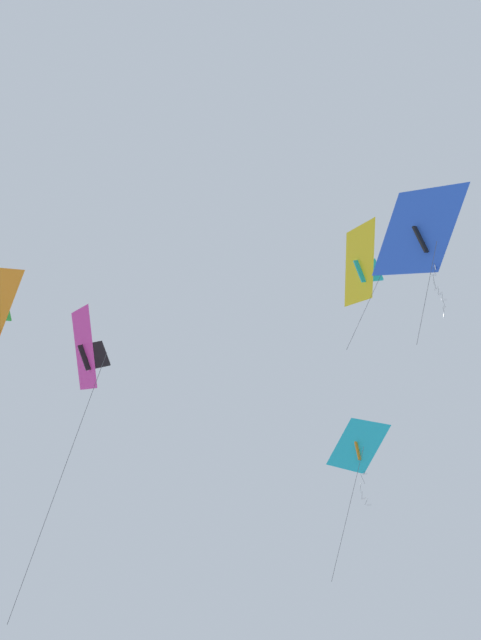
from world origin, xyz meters
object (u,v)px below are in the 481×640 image
kite_delta_near_right (87,350)px  kite_delta_highest (420,233)px  kite_delta_near_left (361,265)px  kite_delta_low_drifter (359,447)px

kite_delta_near_right → kite_delta_highest: (-8.41, -5.94, 2.75)m
kite_delta_near_left → kite_delta_low_drifter: kite_delta_near_left is taller
kite_delta_near_left → kite_delta_low_drifter: bearing=177.8°
kite_delta_near_left → kite_delta_near_right: size_ratio=0.54×
kite_delta_near_right → kite_delta_highest: kite_delta_highest is taller
kite_delta_near_right → kite_delta_highest: 10.66m
kite_delta_near_left → kite_delta_highest: (-4.02, 2.22, -2.69)m
kite_delta_low_drifter → kite_delta_highest: 8.16m
kite_delta_highest → kite_delta_near_right: bearing=-132.3°
kite_delta_highest → kite_delta_near_left: bearing=163.7°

